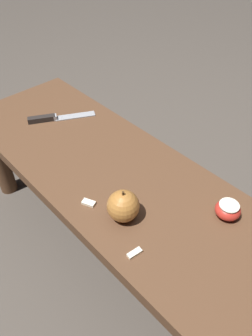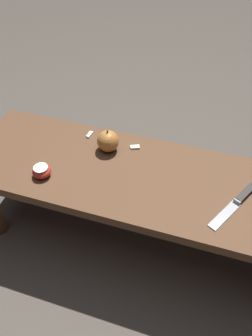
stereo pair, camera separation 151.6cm
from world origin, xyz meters
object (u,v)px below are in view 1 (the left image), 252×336
at_px(wooden_bench, 119,190).
at_px(apple_whole, 123,206).
at_px(apple_cut, 228,210).
at_px(knife, 52,118).

bearing_deg(wooden_bench, apple_whole, -36.94).
xyz_separation_m(wooden_bench, apple_whole, (0.13, -0.10, 0.12)).
relative_size(wooden_bench, apple_cut, 19.00).
relative_size(apple_whole, apple_cut, 1.42).
bearing_deg(knife, apple_whole, -74.02).
bearing_deg(knife, apple_cut, -54.06).
distance_m(wooden_bench, apple_whole, 0.20).
distance_m(wooden_bench, knife, 0.40).
relative_size(wooden_bench, knife, 5.63).
bearing_deg(apple_cut, apple_whole, -131.68).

